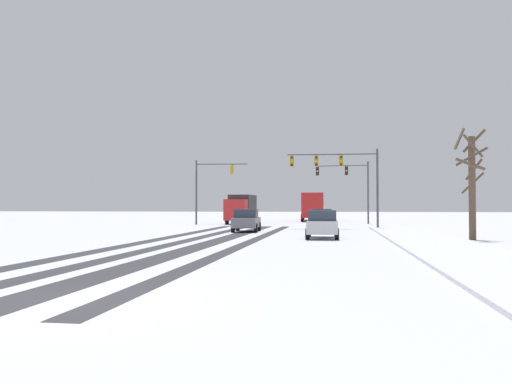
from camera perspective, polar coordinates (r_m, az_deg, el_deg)
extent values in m
plane|color=silver|center=(11.01, -20.25, -11.24)|extent=(300.00, 300.00, 0.00)
cube|color=#38383D|center=(28.95, -11.02, -5.21)|extent=(0.94, 38.93, 0.01)
cube|color=#38383D|center=(27.96, -4.15, -5.36)|extent=(1.19, 38.93, 0.01)
cube|color=#38383D|center=(28.37, -7.45, -5.30)|extent=(0.87, 38.93, 0.01)
cube|color=#38383D|center=(27.61, -0.42, -5.41)|extent=(0.70, 38.93, 0.01)
cube|color=white|center=(25.95, 19.48, -5.45)|extent=(4.00, 38.93, 0.12)
cylinder|color=#47474C|center=(55.02, 12.25, -0.06)|extent=(0.18, 0.18, 6.50)
cylinder|color=#47474C|center=(55.21, 9.36, 2.88)|extent=(5.53, 0.43, 0.12)
cube|color=black|center=(55.15, 9.94, 2.32)|extent=(0.33, 0.26, 0.90)
sphere|color=black|center=(55.01, 9.93, 2.64)|extent=(0.20, 0.20, 0.20)
sphere|color=orange|center=(54.99, 9.93, 2.33)|extent=(0.20, 0.20, 0.20)
sphere|color=black|center=(54.97, 9.94, 2.02)|extent=(0.20, 0.20, 0.20)
cube|color=black|center=(55.34, 6.79, 2.29)|extent=(0.33, 0.26, 0.90)
sphere|color=black|center=(55.20, 6.77, 2.61)|extent=(0.20, 0.20, 0.20)
sphere|color=orange|center=(55.18, 6.77, 2.30)|extent=(0.20, 0.20, 0.20)
sphere|color=black|center=(55.16, 6.78, 1.99)|extent=(0.20, 0.20, 0.20)
cylinder|color=#47474C|center=(52.77, -6.59, -0.02)|extent=(0.18, 0.18, 6.50)
cylinder|color=#47474C|center=(52.50, -3.79, 3.09)|extent=(5.19, 0.51, 0.12)
cube|color=#B79319|center=(52.32, -2.67, 2.50)|extent=(0.34, 0.26, 0.90)
sphere|color=black|center=(52.50, -2.64, 2.82)|extent=(0.20, 0.20, 0.20)
sphere|color=orange|center=(52.48, -2.64, 2.49)|extent=(0.20, 0.20, 0.20)
sphere|color=black|center=(52.46, -2.64, 2.16)|extent=(0.20, 0.20, 0.20)
cylinder|color=#47474C|center=(43.05, 13.25, 0.34)|extent=(0.18, 0.18, 6.50)
cylinder|color=#47474C|center=(42.96, 8.37, 4.13)|extent=(7.30, 0.40, 0.12)
cube|color=#B79319|center=(42.94, 9.35, 3.40)|extent=(0.33, 0.25, 0.90)
sphere|color=black|center=(42.81, 9.36, 3.82)|extent=(0.20, 0.20, 0.20)
sphere|color=orange|center=(42.78, 9.36, 3.42)|extent=(0.20, 0.20, 0.20)
sphere|color=black|center=(42.76, 9.36, 3.02)|extent=(0.20, 0.20, 0.20)
cube|color=#B79319|center=(42.89, 6.67, 3.40)|extent=(0.33, 0.25, 0.90)
sphere|color=black|center=(42.76, 6.67, 3.82)|extent=(0.20, 0.20, 0.20)
sphere|color=orange|center=(42.73, 6.67, 3.42)|extent=(0.20, 0.20, 0.20)
sphere|color=black|center=(42.70, 6.67, 3.02)|extent=(0.20, 0.20, 0.20)
cube|color=#B79319|center=(42.93, 3.98, 3.39)|extent=(0.33, 0.25, 0.90)
sphere|color=black|center=(42.80, 3.97, 3.81)|extent=(0.20, 0.20, 0.20)
sphere|color=orange|center=(42.77, 3.97, 3.41)|extent=(0.20, 0.20, 0.20)
sphere|color=black|center=(42.74, 3.97, 3.00)|extent=(0.20, 0.20, 0.20)
cube|color=#194C2D|center=(41.57, 7.20, -3.18)|extent=(1.93, 4.19, 0.70)
cube|color=#2D3847|center=(41.40, 7.20, -2.28)|extent=(1.66, 1.98, 0.60)
cylinder|color=black|center=(42.83, 6.07, -3.60)|extent=(0.26, 0.65, 0.64)
cylinder|color=black|center=(42.88, 8.23, -3.59)|extent=(0.26, 0.65, 0.64)
cylinder|color=black|center=(40.29, 6.11, -3.73)|extent=(0.26, 0.65, 0.64)
cylinder|color=black|center=(40.34, 8.41, -3.72)|extent=(0.26, 0.65, 0.64)
cube|color=slate|center=(37.55, -1.05, -3.37)|extent=(1.91, 4.18, 0.70)
cube|color=#2D3847|center=(37.38, -1.08, -2.38)|extent=(1.65, 1.98, 0.60)
cylinder|color=black|center=(38.92, -2.01, -3.82)|extent=(0.25, 0.65, 0.64)
cylinder|color=black|center=(38.74, 0.36, -3.83)|extent=(0.25, 0.65, 0.64)
cylinder|color=black|center=(36.41, -2.55, -3.97)|extent=(0.25, 0.65, 0.64)
cylinder|color=black|center=(36.21, -0.02, -3.99)|extent=(0.25, 0.65, 0.64)
cube|color=#B7BABF|center=(30.06, 7.32, -3.81)|extent=(1.75, 4.12, 0.70)
cube|color=#2D3847|center=(29.90, 7.32, -2.58)|extent=(1.58, 1.92, 0.60)
cylinder|color=black|center=(31.37, 5.87, -4.36)|extent=(0.23, 0.64, 0.64)
cylinder|color=black|center=(31.35, 8.83, -4.35)|extent=(0.23, 0.64, 0.64)
cylinder|color=black|center=(28.83, 5.69, -4.61)|extent=(0.23, 0.64, 0.64)
cylinder|color=black|center=(28.81, 8.91, -4.60)|extent=(0.23, 0.64, 0.64)
cube|color=#B21E1E|center=(64.50, 6.23, -1.47)|extent=(2.98, 11.10, 2.90)
cube|color=#283342|center=(64.50, 6.22, -1.16)|extent=(2.98, 10.22, 0.90)
cylinder|color=black|center=(60.68, 7.35, -2.83)|extent=(0.34, 0.97, 0.96)
cylinder|color=black|center=(60.68, 5.11, -2.84)|extent=(0.34, 0.97, 0.96)
cylinder|color=black|center=(67.83, 7.23, -2.69)|extent=(0.34, 0.97, 0.96)
cylinder|color=black|center=(67.82, 5.22, -2.70)|extent=(0.34, 0.97, 0.96)
cube|color=red|center=(51.65, -2.22, -1.98)|extent=(2.11, 2.21, 2.10)
cube|color=#333338|center=(55.28, -1.47, -1.69)|extent=(2.23, 5.21, 2.60)
cylinder|color=black|center=(51.91, -1.03, -3.13)|extent=(0.29, 0.84, 0.84)
cylinder|color=black|center=(52.30, -3.22, -3.12)|extent=(0.29, 0.84, 0.84)
cylinder|color=black|center=(56.53, -0.20, -3.00)|extent=(0.29, 0.84, 0.84)
cylinder|color=black|center=(56.89, -2.21, -2.99)|extent=(0.29, 0.84, 0.84)
cylinder|color=brown|center=(30.84, 22.72, 0.41)|extent=(0.37, 0.37, 5.71)
cylinder|color=brown|center=(31.78, 22.68, 3.64)|extent=(1.72, 0.56, 1.07)
cylinder|color=brown|center=(31.42, 22.78, 0.92)|extent=(1.20, 0.48, 1.20)
cylinder|color=brown|center=(31.27, 21.51, 5.49)|extent=(0.92, 1.29, 1.37)
cylinder|color=brown|center=(31.30, 22.90, 2.31)|extent=(0.91, 0.58, 1.20)
cylinder|color=brown|center=(30.52, 22.79, 4.73)|extent=(1.07, 0.25, 1.33)
cylinder|color=brown|center=(30.18, 22.54, 2.86)|extent=(1.49, 0.68, 0.77)
cylinder|color=brown|center=(31.60, 22.91, 5.21)|extent=(1.21, 0.72, 1.28)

